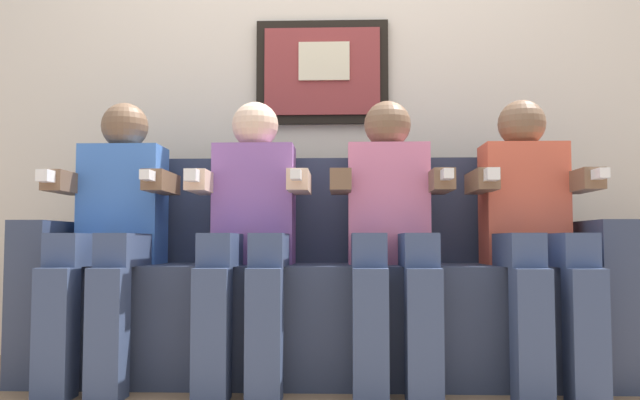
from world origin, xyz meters
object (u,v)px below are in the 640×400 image
(person_left_center, at_px, (250,225))
(person_leftmost, at_px, (112,225))
(couch, at_px, (322,297))
(person_right_center, at_px, (390,225))
(person_rightmost, at_px, (532,224))

(person_left_center, bearing_deg, person_leftmost, 180.00)
(couch, bearing_deg, person_right_center, -31.85)
(person_leftmost, relative_size, person_rightmost, 1.00)
(person_right_center, distance_m, person_rightmost, 0.54)
(couch, xyz_separation_m, person_leftmost, (-0.81, -0.17, 0.29))
(couch, relative_size, person_leftmost, 2.08)
(person_leftmost, xyz_separation_m, person_rightmost, (1.62, 0.00, 0.00))
(person_left_center, distance_m, person_rightmost, 1.08)
(person_rightmost, bearing_deg, person_right_center, 179.95)
(couch, relative_size, person_left_center, 2.08)
(person_right_center, height_order, person_rightmost, same)
(person_leftmost, distance_m, person_right_center, 1.08)
(couch, xyz_separation_m, person_right_center, (0.27, -0.17, 0.29))
(person_left_center, xyz_separation_m, person_rightmost, (1.08, 0.00, 0.00))
(person_leftmost, bearing_deg, couch, 11.75)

